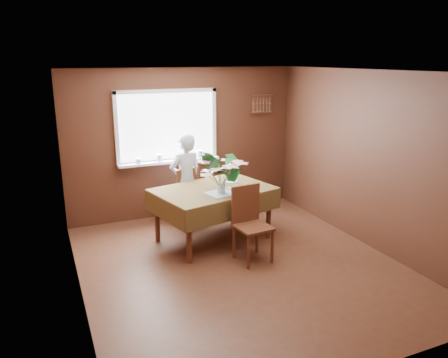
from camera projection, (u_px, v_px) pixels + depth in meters
name	position (u px, v px, depth m)	size (l,w,h in m)	color
floor	(240.00, 266.00, 5.76)	(4.50, 4.50, 0.00)	#4F2A1B
ceiling	(243.00, 71.00, 5.09)	(4.50, 4.50, 0.00)	white
wall_back	(184.00, 143.00, 7.42)	(4.00, 4.00, 0.00)	brown
wall_front	(365.00, 242.00, 3.44)	(4.00, 4.00, 0.00)	brown
wall_left	(73.00, 194.00, 4.66)	(4.50, 4.50, 0.00)	brown
wall_right	(369.00, 160.00, 6.19)	(4.50, 4.50, 0.00)	brown
window_assembly	(168.00, 138.00, 7.23)	(1.72, 0.20, 1.22)	white
spoon_rack	(262.00, 104.00, 7.78)	(0.44, 0.05, 0.33)	#5B301D
dining_table	(213.00, 195.00, 6.41)	(1.87, 1.48, 0.81)	#5B301D
chair_far	(185.00, 193.00, 7.14)	(0.50, 0.50, 0.95)	#5B301D
chair_near	(250.00, 220.00, 5.85)	(0.47, 0.47, 1.01)	#5B301D
seated_woman	(186.00, 180.00, 6.98)	(0.55, 0.36, 1.51)	white
flower_bouquet	(221.00, 170.00, 6.08)	(0.60, 0.60, 0.51)	white
side_plate	(230.00, 181.00, 6.73)	(0.23, 0.23, 0.01)	white
table_knife	(230.00, 190.00, 6.30)	(0.02, 0.22, 0.00)	silver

